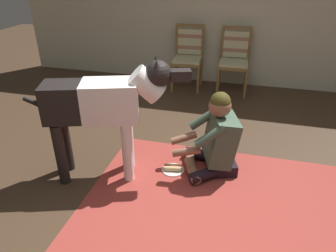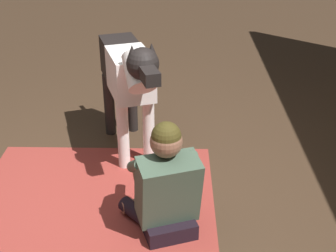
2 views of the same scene
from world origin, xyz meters
name	(u,v)px [view 1 (image 1 of 2)]	position (x,y,z in m)	size (l,w,h in m)	color
ground_plane	(197,204)	(0.00, 0.00, 0.00)	(14.01, 14.01, 0.00)	#433020
back_wall	(237,2)	(0.00, 3.16, 1.30)	(7.32, 0.10, 2.60)	beige
area_rug	(231,210)	(0.29, 0.00, 0.00)	(2.55, 1.83, 0.01)	#9B362F
dining_chair_left_of_pair	(188,54)	(-0.66, 2.80, 0.54)	(0.48, 0.49, 0.98)	brown
dining_chair_right_of_pair	(234,57)	(0.07, 2.80, 0.54)	(0.47, 0.48, 0.98)	brown
person_sitting_on_floor	(215,140)	(0.06, 0.56, 0.34)	(0.70, 0.60, 0.83)	black
large_dog	(104,105)	(-0.91, 0.23, 0.74)	(1.40, 0.60, 1.16)	white
hot_dog_on_plate	(173,168)	(-0.32, 0.43, 0.03)	(0.23, 0.23, 0.06)	silver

